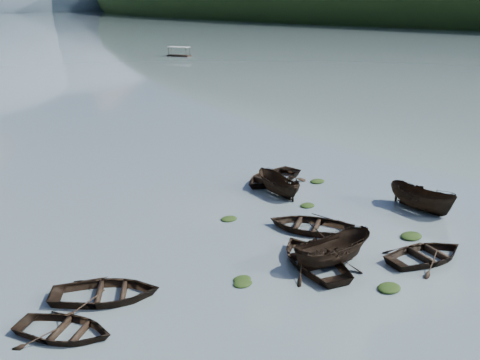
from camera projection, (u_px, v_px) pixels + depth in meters
ground_plane at (407, 288)px, 24.00m from camera, size 2400.00×2400.00×0.00m
haze_mtn_d at (54, 10)px, 879.73m from camera, size 520.00×520.00×220.00m
rowboat_0 at (64, 335)px, 20.64m from camera, size 4.64×4.84×0.82m
rowboat_1 at (314, 265)px, 26.11m from camera, size 4.83×5.78×1.03m
rowboat_2 at (331, 264)px, 26.20m from camera, size 4.67×2.32×1.73m
rowboat_3 at (310, 230)px, 30.12m from camera, size 5.39×5.86×0.99m
rowboat_4 at (426, 259)px, 26.67m from camera, size 5.04×4.08×0.92m
rowboat_5 at (421, 210)px, 33.01m from camera, size 1.82×4.58×1.75m
rowboat_6 at (106, 299)px, 23.15m from camera, size 5.74×5.33×0.97m
rowboat_7 at (271, 182)px, 38.19m from camera, size 5.66×4.46×1.06m
rowboat_8 at (278, 194)px, 35.72m from camera, size 2.09×4.26×1.58m
weed_clump_1 at (243, 284)px, 24.32m from camera, size 0.93×0.75×0.21m
weed_clump_2 at (389, 289)px, 23.91m from camera, size 1.16×0.93×0.25m
weed_clump_3 at (307, 206)px, 33.61m from camera, size 0.97×0.82×0.22m
weed_clump_4 at (411, 237)px, 29.17m from camera, size 1.31×1.04×0.27m
weed_clump_5 at (242, 280)px, 24.69m from camera, size 0.89×0.72×0.19m
weed_clump_6 at (229, 219)px, 31.56m from camera, size 1.01×0.84×0.21m
weed_clump_7 at (317, 182)px, 38.10m from camera, size 1.12×0.89×0.24m
pontoon_right at (179, 56)px, 126.11m from camera, size 4.62×5.81×2.07m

